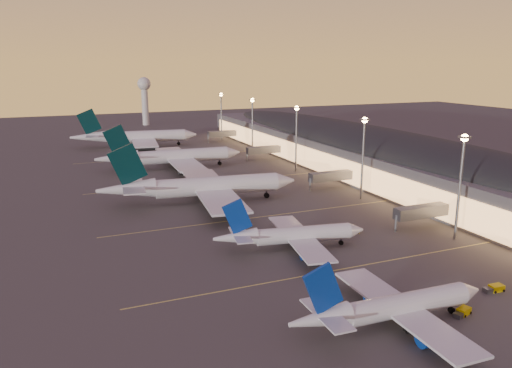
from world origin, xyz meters
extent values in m
plane|color=#403D3B|center=(0.00, 0.00, 0.00)|extent=(700.00, 700.00, 0.00)
cylinder|color=silver|center=(-1.74, -28.09, 3.43)|extent=(22.63, 4.60, 3.83)
cone|color=silver|center=(11.32, -28.54, 3.43)|extent=(3.76, 3.95, 3.83)
cone|color=silver|center=(-18.07, -27.53, 3.91)|extent=(10.29, 4.18, 3.83)
cube|color=silver|center=(-2.83, -28.05, 2.76)|extent=(7.64, 32.47, 0.42)
cylinder|color=navy|center=(-1.86, -20.98, 1.46)|extent=(5.18, 3.05, 2.87)
cylinder|color=navy|center=(-2.35, -35.17, 1.46)|extent=(5.18, 3.05, 2.87)
cube|color=navy|center=(-17.56, -27.55, 8.87)|extent=(7.04, 0.82, 8.31)
cube|color=silver|center=(-16.83, -27.57, 4.48)|extent=(4.03, 11.73, 0.27)
cylinder|color=black|center=(7.71, -28.41, 0.76)|extent=(0.32, 0.32, 1.51)
cylinder|color=black|center=(7.71, -28.41, 0.54)|extent=(1.10, 0.71, 1.07)
cylinder|color=black|center=(-3.46, -25.35, 0.76)|extent=(0.32, 0.32, 1.51)
cylinder|color=black|center=(-3.46, -25.35, 0.54)|extent=(1.10, 0.71, 1.07)
cylinder|color=black|center=(-3.65, -30.71, 0.76)|extent=(0.32, 0.32, 1.51)
cylinder|color=black|center=(-3.65, -30.71, 0.54)|extent=(1.10, 0.71, 1.07)
cylinder|color=silver|center=(-1.14, 9.04, 3.40)|extent=(22.61, 7.59, 3.79)
cone|color=silver|center=(11.61, 6.80, 3.40)|extent=(4.20, 4.36, 3.79)
cone|color=silver|center=(-17.07, 11.83, 3.87)|extent=(10.57, 5.48, 3.79)
cube|color=silver|center=(-2.20, 9.22, 2.73)|extent=(11.89, 32.59, 0.42)
cylinder|color=navy|center=(-0.28, 16.02, 1.45)|extent=(5.45, 3.67, 2.85)
cylinder|color=navy|center=(-2.71, 2.17, 1.45)|extent=(5.45, 3.67, 2.85)
cube|color=navy|center=(-16.58, 11.74, 8.79)|extent=(6.95, 1.76, 8.23)
cube|color=silver|center=(-15.87, 11.62, 4.44)|extent=(5.53, 11.95, 0.27)
cylinder|color=black|center=(8.08, 7.42, 0.75)|extent=(0.35, 0.35, 1.50)
cylinder|color=black|center=(8.08, 7.42, 0.53)|extent=(1.16, 0.84, 1.06)
cylinder|color=black|center=(-2.45, 11.96, 0.75)|extent=(0.35, 0.35, 1.50)
cylinder|color=black|center=(-2.45, 11.96, 0.53)|extent=(1.16, 0.84, 1.06)
cylinder|color=black|center=(-3.37, 6.73, 0.75)|extent=(0.35, 0.35, 1.50)
cylinder|color=black|center=(-3.37, 6.73, 0.53)|extent=(1.16, 0.84, 1.06)
cylinder|color=silver|center=(-6.72, 54.86, 5.15)|extent=(38.25, 10.09, 5.72)
cone|color=silver|center=(15.10, 52.30, 5.15)|extent=(6.73, 6.39, 5.72)
cone|color=silver|center=(-34.00, 58.06, 5.87)|extent=(17.64, 7.67, 5.72)
cube|color=silver|center=(-8.54, 55.08, 4.15)|extent=(17.35, 56.22, 0.63)
cylinder|color=#5A5D62|center=(-5.91, 67.02, 2.22)|extent=(8.99, 5.26, 4.29)
cylinder|color=#5A5D62|center=(-8.75, 42.85, 2.22)|extent=(8.99, 5.26, 4.29)
cube|color=#06272A|center=(-33.15, 57.96, 13.26)|extent=(11.31, 2.17, 12.70)
cube|color=silver|center=(-31.94, 57.82, 6.72)|extent=(8.38, 20.49, 0.40)
cylinder|color=black|center=(9.06, 53.01, 1.14)|extent=(0.51, 0.51, 2.29)
cylinder|color=black|center=(9.06, 53.01, 0.80)|extent=(1.71, 1.18, 1.60)
cylinder|color=black|center=(-9.29, 59.20, 1.14)|extent=(0.51, 0.51, 2.29)
cylinder|color=black|center=(-9.29, 59.20, 0.80)|extent=(1.71, 1.18, 1.60)
cylinder|color=black|center=(-10.22, 51.24, 1.14)|extent=(0.51, 0.51, 2.29)
cylinder|color=black|center=(-10.22, 51.24, 0.80)|extent=(1.71, 1.18, 1.60)
cylinder|color=silver|center=(-3.24, 109.15, 4.98)|extent=(36.78, 7.03, 5.53)
cone|color=silver|center=(17.98, 108.28, 4.98)|extent=(6.12, 5.77, 5.53)
cone|color=silver|center=(-29.77, 110.24, 5.67)|extent=(16.73, 6.20, 5.53)
cube|color=silver|center=(-5.01, 109.22, 4.01)|extent=(12.80, 53.86, 0.61)
cylinder|color=#5A5D62|center=(-3.35, 120.93, 2.14)|extent=(8.42, 4.48, 4.15)
cylinder|color=#5A5D62|center=(-4.31, 97.42, 2.14)|extent=(8.42, 4.48, 4.15)
cube|color=#06272A|center=(-28.94, 110.20, 12.81)|extent=(10.93, 1.28, 12.28)
cube|color=silver|center=(-27.77, 110.16, 6.50)|extent=(6.68, 19.47, 0.39)
cylinder|color=black|center=(12.11, 108.52, 1.11)|extent=(0.46, 0.46, 2.21)
cylinder|color=black|center=(12.11, 108.52, 0.77)|extent=(1.59, 1.03, 1.55)
cylinder|color=black|center=(-6.03, 113.14, 1.11)|extent=(0.46, 0.46, 2.21)
cylinder|color=black|center=(-6.03, 113.14, 0.77)|extent=(1.59, 1.03, 1.55)
cylinder|color=black|center=(-6.35, 105.40, 1.11)|extent=(0.46, 0.46, 2.21)
cylinder|color=black|center=(-6.35, 105.40, 0.77)|extent=(1.59, 1.03, 1.55)
cylinder|color=silver|center=(-7.00, 168.37, 5.29)|extent=(39.29, 10.60, 5.88)
cone|color=silver|center=(15.39, 165.60, 5.29)|extent=(6.94, 6.60, 5.88)
cone|color=silver|center=(-35.00, 171.82, 6.02)|extent=(18.14, 7.98, 5.88)
cube|color=silver|center=(-8.87, 168.60, 4.26)|extent=(18.16, 57.76, 0.65)
cylinder|color=#5A5D62|center=(-6.09, 180.85, 2.28)|extent=(9.25, 5.45, 4.41)
cylinder|color=#5A5D62|center=(-9.16, 156.04, 2.28)|extent=(9.25, 5.45, 4.41)
cube|color=#06272A|center=(-34.13, 171.72, 13.61)|extent=(11.61, 2.30, 13.04)
cube|color=silver|center=(-32.88, 171.56, 6.90)|extent=(8.73, 21.06, 0.41)
cylinder|color=black|center=(9.20, 166.36, 1.18)|extent=(0.52, 0.52, 2.35)
cylinder|color=black|center=(9.20, 166.36, 0.82)|extent=(1.76, 1.22, 1.65)
cylinder|color=black|center=(-9.61, 172.83, 1.18)|extent=(0.52, 0.52, 2.35)
cylinder|color=black|center=(-9.61, 172.83, 0.82)|extent=(1.76, 1.22, 1.65)
cylinder|color=black|center=(-10.62, 164.67, 1.18)|extent=(0.52, 0.52, 2.35)
cylinder|color=black|center=(-10.62, 164.67, 0.82)|extent=(1.76, 1.22, 1.65)
cube|color=#515156|center=(62.00, 72.50, 6.00)|extent=(40.00, 255.00, 12.00)
ellipsoid|color=black|center=(62.00, 72.50, 12.00)|extent=(39.00, 253.00, 10.92)
cube|color=#FFB76C|center=(41.80, 72.50, 5.00)|extent=(0.40, 244.80, 8.00)
cube|color=#5A5D62|center=(34.00, 10.00, 4.50)|extent=(16.00, 3.20, 3.00)
cylinder|color=gray|center=(26.00, 10.00, 2.20)|extent=(0.70, 0.70, 4.40)
cube|color=#5A5D62|center=(34.00, 55.00, 4.50)|extent=(16.00, 3.20, 3.00)
cylinder|color=gray|center=(26.00, 55.00, 2.20)|extent=(0.70, 0.70, 4.40)
cube|color=#5A5D62|center=(34.00, 112.00, 4.50)|extent=(16.00, 3.20, 3.00)
cylinder|color=gray|center=(26.00, 112.00, 2.20)|extent=(0.70, 0.70, 4.40)
cube|color=#5A5D62|center=(34.00, 168.00, 4.50)|extent=(16.00, 3.20, 3.00)
cylinder|color=gray|center=(26.00, 168.00, 2.20)|extent=(0.70, 0.70, 4.40)
cylinder|color=gray|center=(36.00, 0.00, 12.50)|extent=(0.70, 0.70, 25.00)
cube|color=gray|center=(36.00, 0.00, 25.20)|extent=(2.20, 2.20, 0.50)
sphere|color=#EDAC5A|center=(36.00, 0.00, 25.00)|extent=(1.80, 1.80, 1.80)
cylinder|color=gray|center=(36.00, 40.00, 12.50)|extent=(0.70, 0.70, 25.00)
cube|color=gray|center=(36.00, 40.00, 25.20)|extent=(2.20, 2.20, 0.50)
sphere|color=#EDAC5A|center=(36.00, 40.00, 25.00)|extent=(1.80, 1.80, 1.80)
cylinder|color=gray|center=(36.00, 85.00, 12.50)|extent=(0.70, 0.70, 25.00)
cube|color=gray|center=(36.00, 85.00, 25.20)|extent=(2.20, 2.20, 0.50)
sphere|color=#EDAC5A|center=(36.00, 85.00, 25.00)|extent=(1.80, 1.80, 1.80)
cylinder|color=gray|center=(36.00, 130.00, 12.50)|extent=(0.70, 0.70, 25.00)
cube|color=gray|center=(36.00, 130.00, 25.20)|extent=(2.20, 2.20, 0.50)
sphere|color=#EDAC5A|center=(36.00, 130.00, 25.00)|extent=(1.80, 1.80, 1.80)
cylinder|color=gray|center=(36.00, 175.00, 12.50)|extent=(0.70, 0.70, 25.00)
cube|color=gray|center=(36.00, 175.00, 25.20)|extent=(2.20, 2.20, 0.50)
sphere|color=#EDAC5A|center=(36.00, 175.00, 25.00)|extent=(1.80, 1.80, 1.80)
cylinder|color=silver|center=(10.00, 260.00, 13.00)|extent=(4.40, 4.40, 26.00)
sphere|color=silver|center=(10.00, 260.00, 28.00)|extent=(9.00, 9.00, 9.00)
cube|color=#D8C659|center=(0.00, -5.00, 0.01)|extent=(90.00, 0.36, 0.00)
cube|color=#D8C659|center=(0.00, 35.00, 0.01)|extent=(90.00, 0.36, 0.00)
cube|color=#D8C659|center=(0.00, 80.00, 0.01)|extent=(90.00, 0.36, 0.00)
cube|color=#D8C659|center=(0.00, 135.00, 0.01)|extent=(90.00, 0.36, 0.00)
cube|color=yellow|center=(9.37, -29.57, 0.57)|extent=(2.86, 2.25, 1.15)
cube|color=#5A5D62|center=(7.58, -30.14, 0.42)|extent=(1.80, 1.74, 0.84)
cylinder|color=black|center=(10.03, -28.54, 0.23)|extent=(0.49, 0.32, 0.46)
cylinder|color=black|center=(10.50, -30.03, 0.23)|extent=(0.49, 0.32, 0.46)
cylinder|color=black|center=(8.24, -29.11, 0.23)|extent=(0.49, 0.32, 0.46)
cylinder|color=black|center=(8.71, -30.60, 0.23)|extent=(0.49, 0.32, 0.46)
cube|color=yellow|center=(21.92, -25.10, 0.61)|extent=(2.75, 1.82, 1.22)
cube|color=#5A5D62|center=(19.94, -24.97, 0.44)|extent=(1.64, 1.53, 0.88)
cylinder|color=black|center=(22.97, -24.33, 0.24)|extent=(0.50, 0.23, 0.49)
cylinder|color=black|center=(22.87, -25.99, 0.24)|extent=(0.50, 0.23, 0.49)
cylinder|color=black|center=(20.98, -24.21, 0.24)|extent=(0.50, 0.23, 0.49)
cylinder|color=black|center=(20.88, -25.86, 0.24)|extent=(0.50, 0.23, 0.49)
cube|color=yellow|center=(16.04, 13.34, 0.49)|extent=(2.52, 2.27, 0.98)
cube|color=#5A5D62|center=(14.68, 14.19, 0.36)|extent=(1.67, 1.64, 0.71)
cylinder|color=black|center=(17.07, 13.48, 0.20)|extent=(0.42, 0.34, 0.39)
cylinder|color=black|center=(16.36, 12.35, 0.20)|extent=(0.42, 0.34, 0.39)
cylinder|color=black|center=(15.72, 14.33, 0.20)|extent=(0.42, 0.34, 0.39)
cylinder|color=black|center=(15.01, 13.20, 0.20)|extent=(0.42, 0.34, 0.39)
camera|label=1|loc=(-53.94, -87.60, 42.16)|focal=35.00mm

